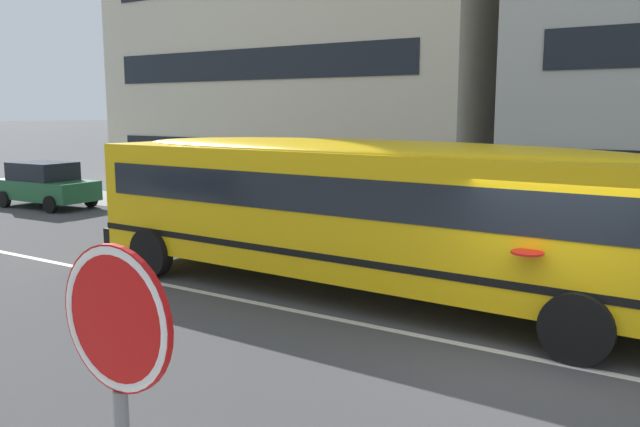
# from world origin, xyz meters

# --- Properties ---
(ground_plane) EXTENTS (400.00, 400.00, 0.00)m
(ground_plane) POSITION_xyz_m (0.00, 0.00, 0.00)
(ground_plane) COLOR #424244
(sidewalk_far) EXTENTS (120.00, 3.00, 0.01)m
(sidewalk_far) POSITION_xyz_m (0.00, 8.04, 0.01)
(sidewalk_far) COLOR gray
(sidewalk_far) RESTS_ON ground_plane
(lane_centreline) EXTENTS (110.00, 0.16, 0.01)m
(lane_centreline) POSITION_xyz_m (0.00, 0.00, 0.00)
(lane_centreline) COLOR silver
(lane_centreline) RESTS_ON ground_plane
(school_bus) EXTENTS (13.30, 3.31, 2.96)m
(school_bus) POSITION_xyz_m (-3.67, 1.51, 1.76)
(school_bus) COLOR yellow
(school_bus) RESTS_ON ground_plane
(parked_car_green_end_of_row) EXTENTS (3.96, 2.00, 1.64)m
(parked_car_green_end_of_row) POSITION_xyz_m (-19.08, 5.31, 0.84)
(parked_car_green_end_of_row) COLOR #236038
(parked_car_green_end_of_row) RESTS_ON ground_plane
(stop_sign_post) EXTENTS (0.70, 0.07, 2.90)m
(stop_sign_post) POSITION_xyz_m (-0.31, -7.14, 2.23)
(stop_sign_post) COLOR slate
(stop_sign_post) RESTS_ON ground_plane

